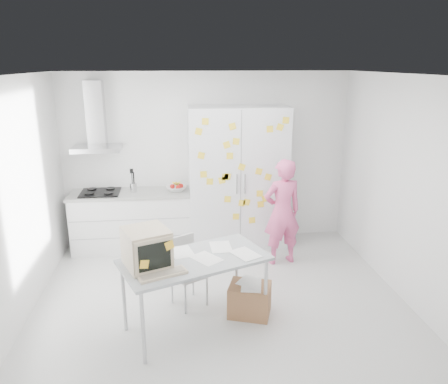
{
  "coord_description": "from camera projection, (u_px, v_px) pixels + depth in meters",
  "views": [
    {
      "loc": [
        -0.51,
        -4.8,
        2.83
      ],
      "look_at": [
        0.12,
        0.65,
        1.19
      ],
      "focal_mm": 35.0,
      "sensor_mm": 36.0,
      "label": 1
    }
  ],
  "objects": [
    {
      "name": "desk",
      "position": [
        165.0,
        254.0,
        4.49
      ],
      "size": [
        1.71,
        1.29,
        1.22
      ],
      "rotation": [
        0.0,
        0.0,
        0.39
      ],
      "color": "#A1A7AB",
      "rests_on": "ground"
    },
    {
      "name": "cardboard_box",
      "position": [
        250.0,
        299.0,
        5.05
      ],
      "size": [
        0.56,
        0.5,
        0.41
      ],
      "rotation": [
        0.0,
        0.0,
        -0.33
      ],
      "color": "#9A6942",
      "rests_on": "ground"
    },
    {
      "name": "counter_run",
      "position": [
        132.0,
        220.0,
        6.79
      ],
      "size": [
        1.84,
        0.63,
        1.28
      ],
      "color": "white",
      "rests_on": "ground"
    },
    {
      "name": "person",
      "position": [
        282.0,
        212.0,
        6.22
      ],
      "size": [
        0.63,
        0.47,
        1.55
      ],
      "primitive_type": "imported",
      "rotation": [
        0.0,
        0.0,
        3.34
      ],
      "color": "#EB5B95",
      "rests_on": "ground"
    },
    {
      "name": "walls",
      "position": [
        214.0,
        179.0,
        5.74
      ],
      "size": [
        4.52,
        4.01,
        2.7
      ],
      "color": "white",
      "rests_on": "ground"
    },
    {
      "name": "tall_cabinet",
      "position": [
        238.0,
        178.0,
        6.77
      ],
      "size": [
        1.5,
        0.68,
        2.2
      ],
      "color": "silver",
      "rests_on": "ground"
    },
    {
      "name": "chair",
      "position": [
        186.0,
        267.0,
        5.23
      ],
      "size": [
        0.52,
        0.52,
        0.84
      ],
      "rotation": [
        0.0,
        0.0,
        0.53
      ],
      "color": "#B0B0AE",
      "rests_on": "ground"
    },
    {
      "name": "floor",
      "position": [
        220.0,
        299.0,
        5.44
      ],
      "size": [
        4.5,
        4.0,
        0.02
      ],
      "primitive_type": "cube",
      "color": "silver",
      "rests_on": "ground"
    },
    {
      "name": "ceiling",
      "position": [
        220.0,
        75.0,
        4.66
      ],
      "size": [
        4.5,
        4.0,
        0.02
      ],
      "primitive_type": "cube",
      "color": "white",
      "rests_on": "walls"
    },
    {
      "name": "range_hood",
      "position": [
        96.0,
        123.0,
        6.44
      ],
      "size": [
        0.7,
        0.48,
        1.01
      ],
      "color": "silver",
      "rests_on": "walls"
    }
  ]
}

